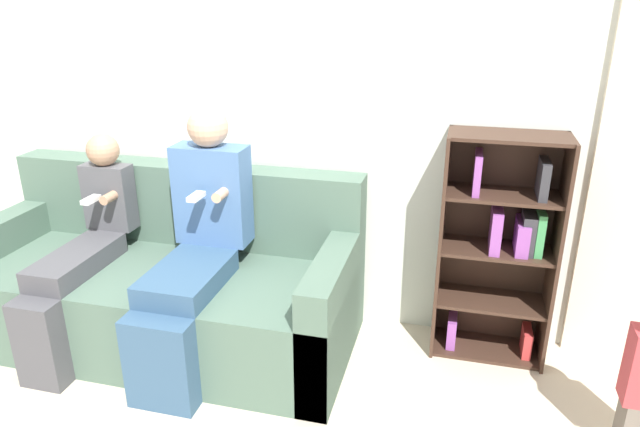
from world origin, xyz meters
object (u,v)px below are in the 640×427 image
at_px(bookshelf, 500,245).
at_px(couch, 166,286).
at_px(adult_seated, 196,240).
at_px(child_seated, 80,249).

bearing_deg(bookshelf, couch, -169.61).
distance_m(couch, adult_seated, 0.46).
xyz_separation_m(adult_seated, child_seated, (-0.65, -0.05, -0.10)).
height_order(couch, bookshelf, bookshelf).
bearing_deg(couch, adult_seated, -23.40).
bearing_deg(child_seated, bookshelf, 12.87).
xyz_separation_m(couch, adult_seated, (0.27, -0.12, 0.36)).
bearing_deg(adult_seated, bookshelf, 16.34).
bearing_deg(couch, bookshelf, 10.39).
relative_size(adult_seated, child_seated, 1.17).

